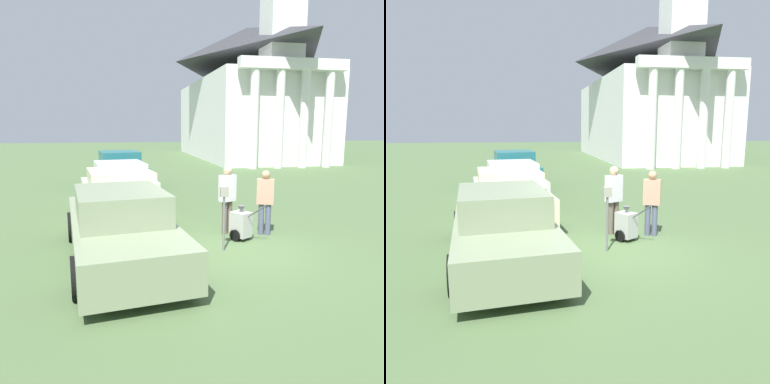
# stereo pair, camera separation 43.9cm
# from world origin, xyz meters

# --- Properties ---
(ground_plane) EXTENTS (120.00, 120.00, 0.00)m
(ground_plane) POSITION_xyz_m (0.00, 0.00, 0.00)
(ground_plane) COLOR #4C663D
(parked_car_sage) EXTENTS (2.58, 5.45, 1.49)m
(parked_car_sage) POSITION_xyz_m (-2.35, -0.15, 0.69)
(parked_car_sage) COLOR gray
(parked_car_sage) RESTS_ON ground_plane
(parked_car_cream) EXTENTS (2.61, 5.23, 1.49)m
(parked_car_cream) POSITION_xyz_m (-2.35, 3.33, 0.70)
(parked_car_cream) COLOR beige
(parked_car_cream) RESTS_ON ground_plane
(parked_car_white) EXTENTS (2.59, 5.22, 1.44)m
(parked_car_white) POSITION_xyz_m (-2.35, 6.32, 0.68)
(parked_car_white) COLOR silver
(parked_car_white) RESTS_ON ground_plane
(parked_car_teal) EXTENTS (2.53, 5.01, 1.62)m
(parked_car_teal) POSITION_xyz_m (-2.35, 9.75, 0.75)
(parked_car_teal) COLOR #23666B
(parked_car_teal) RESTS_ON ground_plane
(parking_meter) EXTENTS (0.18, 0.09, 1.44)m
(parking_meter) POSITION_xyz_m (-0.11, -0.01, 1.00)
(parking_meter) COLOR slate
(parking_meter) RESTS_ON ground_plane
(person_worker) EXTENTS (0.47, 0.39, 1.74)m
(person_worker) POSITION_xyz_m (0.35, 1.31, 1.00)
(person_worker) COLOR #665B4C
(person_worker) RESTS_ON ground_plane
(person_supervisor) EXTENTS (0.47, 0.37, 1.65)m
(person_supervisor) POSITION_xyz_m (1.25, 1.01, 0.93)
(person_supervisor) COLOR #515670
(person_supervisor) RESTS_ON ground_plane
(equipment_cart) EXTENTS (0.69, 0.94, 1.00)m
(equipment_cart) POSITION_xyz_m (0.52, 0.71, 0.39)
(equipment_cart) COLOR #B2B2AD
(equipment_cart) RESTS_ON ground_plane
(church) EXTENTS (8.85, 19.00, 24.18)m
(church) POSITION_xyz_m (8.85, 24.52, 6.01)
(church) COLOR white
(church) RESTS_ON ground_plane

